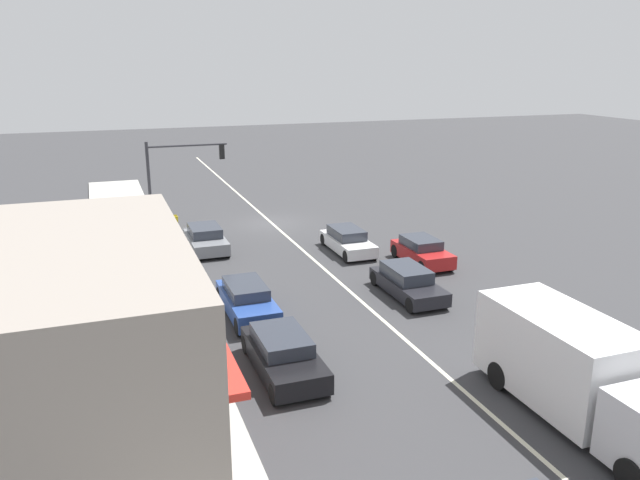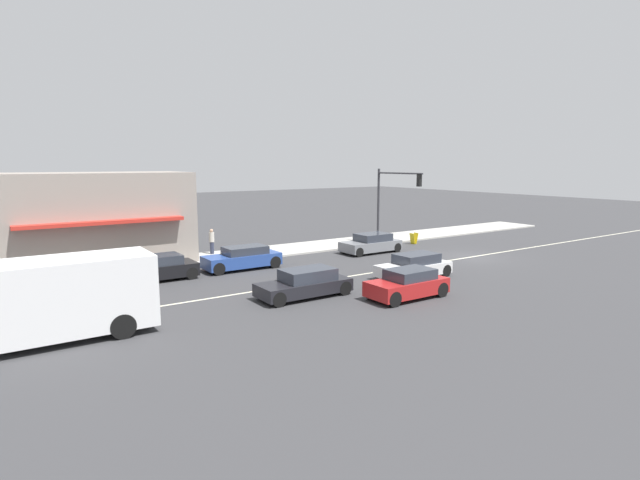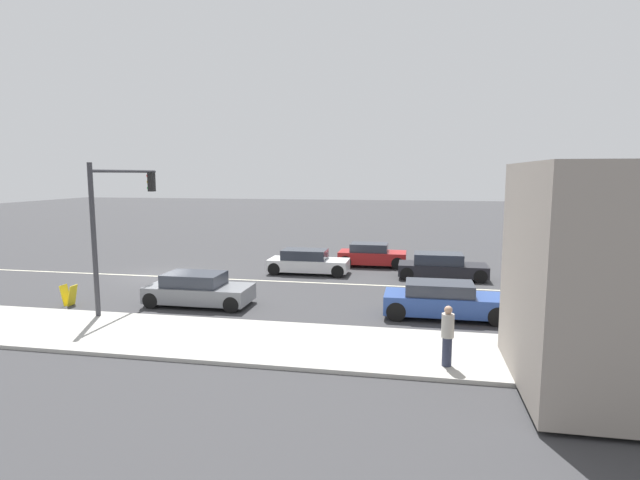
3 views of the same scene
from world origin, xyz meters
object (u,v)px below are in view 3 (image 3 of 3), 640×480
(pedestrian, at_px, (447,334))
(warning_aframe_sign, at_px, (69,295))
(coupe_blue, at_px, (444,301))
(van_white, at_px, (308,262))
(traffic_signal_main, at_px, (115,211))
(suv_black, at_px, (594,308))
(hatchback_red, at_px, (372,255))
(suv_grey, at_px, (198,290))
(sedan_dark, at_px, (441,266))

(pedestrian, bearing_deg, warning_aframe_sign, -105.45)
(warning_aframe_sign, height_order, coupe_blue, coupe_blue)
(warning_aframe_sign, distance_m, van_white, 11.60)
(traffic_signal_main, height_order, coupe_blue, traffic_signal_main)
(suv_black, xyz_separation_m, van_white, (-7.20, -11.87, -0.02))
(warning_aframe_sign, xyz_separation_m, hatchback_red, (-11.06, 11.33, 0.22))
(traffic_signal_main, relative_size, suv_grey, 1.33)
(traffic_signal_main, bearing_deg, suv_black, 93.64)
(pedestrian, xyz_separation_m, warning_aframe_sign, (-4.06, -14.69, -0.58))
(warning_aframe_sign, xyz_separation_m, coupe_blue, (-1.06, 14.87, 0.23))
(hatchback_red, xyz_separation_m, van_white, (2.80, -3.19, -0.02))
(sedan_dark, bearing_deg, suv_black, 34.16)
(warning_aframe_sign, relative_size, sedan_dark, 0.19)
(pedestrian, height_order, warning_aframe_sign, pedestrian)
(pedestrian, bearing_deg, coupe_blue, 177.99)
(pedestrian, distance_m, hatchback_red, 15.49)
(hatchback_red, height_order, sedan_dark, hatchback_red)
(pedestrian, xyz_separation_m, van_white, (-12.32, -6.55, -0.37))
(traffic_signal_main, relative_size, pedestrian, 3.34)
(warning_aframe_sign, height_order, suv_grey, suv_grey)
(warning_aframe_sign, relative_size, suv_grey, 0.20)
(pedestrian, xyz_separation_m, sedan_dark, (-12.32, 0.43, -0.37))
(traffic_signal_main, relative_size, warning_aframe_sign, 6.69)
(traffic_signal_main, height_order, hatchback_red, traffic_signal_main)
(traffic_signal_main, distance_m, sedan_dark, 15.60)
(suv_grey, height_order, coupe_blue, coupe_blue)
(sedan_dark, relative_size, coupe_blue, 0.99)
(traffic_signal_main, relative_size, hatchback_red, 1.46)
(pedestrian, distance_m, coupe_blue, 5.13)
(van_white, relative_size, coupe_blue, 0.96)
(warning_aframe_sign, height_order, sedan_dark, sedan_dark)
(pedestrian, relative_size, suv_grey, 0.40)
(hatchback_red, height_order, suv_grey, hatchback_red)
(warning_aframe_sign, distance_m, sedan_dark, 17.23)
(van_white, bearing_deg, hatchback_red, 131.25)
(hatchback_red, xyz_separation_m, coupe_blue, (10.00, 3.54, 0.01))
(suv_black, bearing_deg, suv_grey, -90.00)
(traffic_signal_main, distance_m, hatchback_red, 14.67)
(van_white, bearing_deg, coupe_blue, 43.08)
(suv_grey, xyz_separation_m, coupe_blue, (0.00, 9.73, 0.02))
(suv_black, xyz_separation_m, sedan_dark, (-7.20, -4.89, -0.02))
(hatchback_red, xyz_separation_m, suv_grey, (10.00, -6.19, -0.01))
(pedestrian, distance_m, van_white, 13.96)
(suv_grey, bearing_deg, coupe_blue, 90.00)
(hatchback_red, bearing_deg, coupe_blue, 19.49)
(hatchback_red, bearing_deg, traffic_signal_main, -38.94)
(traffic_signal_main, relative_size, sedan_dark, 1.27)
(hatchback_red, relative_size, suv_grey, 0.91)
(hatchback_red, bearing_deg, van_white, -48.75)
(hatchback_red, xyz_separation_m, suv_black, (10.00, 8.68, -0.00))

